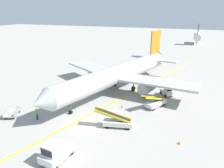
{
  "coord_description": "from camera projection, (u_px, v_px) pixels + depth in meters",
  "views": [
    {
      "loc": [
        11.91,
        -23.04,
        14.8
      ],
      "look_at": [
        -0.19,
        9.69,
        2.5
      ],
      "focal_mm": 34.66,
      "sensor_mm": 36.0,
      "label": 1
    }
  ],
  "objects": [
    {
      "name": "ground_plane",
      "position": [
        89.0,
        124.0,
        29.2
      ],
      "size": [
        300.0,
        300.0,
        0.0
      ],
      "primitive_type": "plane",
      "color": "#9E9B93"
    },
    {
      "name": "taxi_line_yellow",
      "position": [
        102.0,
        108.0,
        33.68
      ],
      "size": [
        25.27,
        76.09,
        0.01
      ],
      "primitive_type": "cube",
      "rotation": [
        0.0,
        0.0,
        -0.32
      ],
      "color": "yellow",
      "rests_on": "ground"
    },
    {
      "name": "airliner",
      "position": [
        119.0,
        73.0,
        39.75
      ],
      "size": [
        27.65,
        34.43,
        10.1
      ],
      "color": "#B2B5BA",
      "rests_on": "ground"
    },
    {
      "name": "pushback_tug",
      "position": [
        56.0,
        152.0,
        21.93
      ],
      "size": [
        2.34,
        3.81,
        2.2
      ],
      "color": "silver",
      "rests_on": "ground"
    },
    {
      "name": "baggage_tug_near_wing",
      "position": [
        167.0,
        91.0,
        38.23
      ],
      "size": [
        2.47,
        2.7,
        2.1
      ],
      "color": "silver",
      "rests_on": "ground"
    },
    {
      "name": "belt_loader_forward_hold",
      "position": [
        155.0,
        102.0,
        34.03
      ],
      "size": [
        3.46,
        5.0,
        2.59
      ],
      "color": "silver",
      "rests_on": "ground"
    },
    {
      "name": "belt_loader_aft_hold",
      "position": [
        117.0,
        121.0,
        28.28
      ],
      "size": [
        5.16,
        2.3,
        2.59
      ],
      "color": "silver",
      "rests_on": "ground"
    },
    {
      "name": "baggage_cart_loaded",
      "position": [
        12.0,
        113.0,
        31.29
      ],
      "size": [
        2.51,
        3.78,
        0.94
      ],
      "color": "#A5A5A8",
      "rests_on": "ground"
    },
    {
      "name": "ground_crew_marshaller",
      "position": [
        37.0,
        114.0,
        30.07
      ],
      "size": [
        0.36,
        0.24,
        1.7
      ],
      "color": "#26262D",
      "rests_on": "ground"
    },
    {
      "name": "safety_cone_nose_left",
      "position": [
        53.0,
        85.0,
        43.19
      ],
      "size": [
        0.36,
        0.36,
        0.44
      ],
      "primitive_type": "cone",
      "color": "orange",
      "rests_on": "ground"
    },
    {
      "name": "safety_cone_nose_right",
      "position": [
        179.0,
        142.0,
        24.8
      ],
      "size": [
        0.36,
        0.36,
        0.44
      ],
      "primitive_type": "cone",
      "color": "orange",
      "rests_on": "ground"
    },
    {
      "name": "safety_cone_wingtip_left",
      "position": [
        122.0,
        106.0,
        33.94
      ],
      "size": [
        0.36,
        0.36,
        0.44
      ],
      "primitive_type": "cone",
      "color": "orange",
      "rests_on": "ground"
    },
    {
      "name": "distant_aircraft_far_left",
      "position": [
        197.0,
        36.0,
        93.55
      ],
      "size": [
        3.0,
        10.1,
        8.8
      ],
      "color": "silver",
      "rests_on": "ground"
    }
  ]
}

